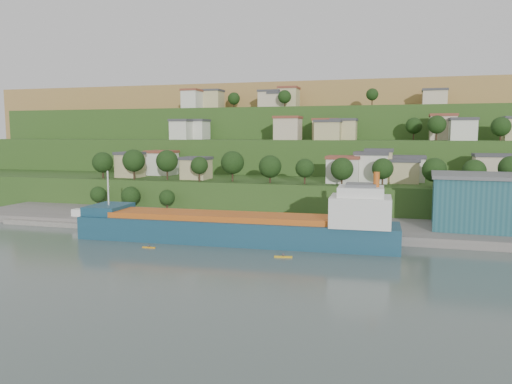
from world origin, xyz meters
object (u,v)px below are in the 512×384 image
(warehouse, at_px, (501,202))
(kayak_orange, at_px, (149,247))
(cargo_ship_near, at_px, (244,230))
(caravan, at_px, (83,214))

(warehouse, relative_size, kayak_orange, 11.12)
(cargo_ship_near, xyz_separation_m, caravan, (-49.00, 10.62, -0.40))
(warehouse, xyz_separation_m, kayak_orange, (-73.73, -32.51, -8.22))
(cargo_ship_near, xyz_separation_m, warehouse, (55.80, 21.87, 5.49))
(kayak_orange, bearing_deg, cargo_ship_near, 27.59)
(cargo_ship_near, xyz_separation_m, kayak_orange, (-17.93, -10.63, -2.73))
(cargo_ship_near, relative_size, kayak_orange, 25.16)
(caravan, bearing_deg, cargo_ship_near, -7.92)
(cargo_ship_near, bearing_deg, warehouse, 19.01)
(cargo_ship_near, height_order, kayak_orange, cargo_ship_near)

